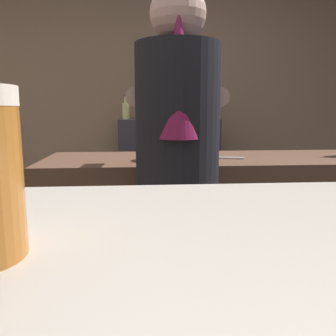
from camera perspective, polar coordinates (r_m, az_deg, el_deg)
The scene contains 10 objects.
wall_back at distance 3.49m, azimuth -1.53°, elevation 12.32°, with size 5.20×0.10×2.70m, color #947559.
prep_counter at distance 2.06m, azimuth 11.00°, elevation -11.07°, with size 2.10×0.60×0.92m, color brown.
back_shelf at distance 3.27m, azimuth 0.10°, elevation -1.60°, with size 0.91×0.36×1.10m, color #33323C.
bartender at distance 1.42m, azimuth 1.54°, elevation 0.55°, with size 0.44×0.52×1.66m.
mixing_bowl at distance 1.78m, azimuth -2.28°, elevation 2.02°, with size 0.18×0.18×0.05m, color silver.
chefs_knife at distance 1.87m, azimuth 8.79°, elevation 1.68°, with size 0.24×0.03×0.01m, color silver.
bottle_vinegar at distance 3.20m, azimuth -1.71°, elevation 9.91°, with size 0.07×0.07×0.27m.
bottle_soy at distance 3.14m, azimuth -6.93°, elevation 9.45°, with size 0.07×0.07×0.21m.
bottle_hot_sauce at distance 3.16m, azimuth 5.32°, elevation 9.35°, with size 0.06×0.06×0.19m.
bottle_olive_oil at distance 3.33m, azimuth 5.53°, elevation 9.32°, with size 0.05×0.05×0.19m.
Camera 1 is at (-0.18, -1.28, 1.18)m, focal length 37.02 mm.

